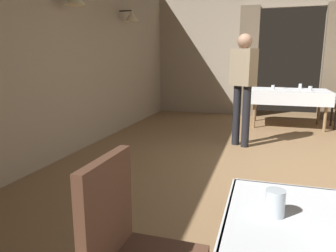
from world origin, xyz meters
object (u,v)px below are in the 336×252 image
Objects in this scene: chair_near_left at (133,251)px; glass_mid_b at (273,87)px; plate_mid_c at (281,88)px; dining_table_mid at (289,94)px; glass_mid_a at (310,89)px; person_diner_standing_aside at (243,81)px; glass_mid_d at (300,86)px; glass_near_b at (275,203)px.

chair_near_left reaches higher than glass_mid_b.
chair_near_left is at bearing -97.00° from glass_mid_b.
glass_mid_b is 0.39× the size of plate_mid_c.
glass_mid_a is (0.37, -0.19, 0.13)m from dining_table_mid.
glass_mid_b is (-0.68, 0.18, -0.00)m from glass_mid_a.
chair_near_left is 6.02m from plate_mid_c.
glass_mid_a is at bearing -27.13° from dining_table_mid.
chair_near_left is 3.84m from person_diner_standing_aside.
glass_mid_b is 0.83× the size of glass_mid_d.
chair_near_left is 5.62m from glass_mid_a.
glass_near_b reaches higher than glass_mid_b.
person_diner_standing_aside reaches higher than glass_mid_b.
glass_near_b is at bearing 4.67° from chair_near_left.
chair_near_left is (-1.00, -5.63, -0.15)m from dining_table_mid.
glass_near_b is 5.57m from glass_mid_b.
glass_near_b reaches higher than dining_table_mid.
plate_mid_c is at bearing 64.42° from glass_mid_b.
glass_mid_a reaches higher than dining_table_mid.
dining_table_mid is at bearing -126.03° from glass_mid_d.
dining_table_mid is 0.43m from glass_mid_d.
person_diner_standing_aside is (0.20, 3.80, 0.51)m from chair_near_left.
plate_mid_c is (0.85, 5.96, 0.24)m from chair_near_left.
glass_near_b reaches higher than glass_mid_d.
dining_table_mid is 5.72m from chair_near_left.
plate_mid_c is at bearing 134.77° from glass_mid_a.
glass_mid_a is 0.92× the size of glass_mid_d.
person_diner_standing_aside is at bearing 87.02° from chair_near_left.
person_diner_standing_aside reaches higher than chair_near_left.
glass_mid_d reaches higher than glass_mid_b.
chair_near_left is 9.15× the size of glass_mid_d.
glass_mid_b is at bearing 74.86° from person_diner_standing_aside.
dining_table_mid is 2.03m from person_diner_standing_aside.
plate_mid_c is at bearing 87.27° from glass_near_b.
dining_table_mid is at bearing -65.76° from plate_mid_c.
glass_mid_a is at bearing 81.60° from glass_near_b.
glass_mid_a reaches higher than glass_mid_b.
chair_near_left is 0.54× the size of person_diner_standing_aside.
chair_near_left reaches higher than plate_mid_c.
person_diner_standing_aside is (-0.49, -1.82, 0.23)m from glass_mid_b.
glass_near_b is (-0.43, -5.58, 0.14)m from dining_table_mid.
glass_mid_d is (0.55, 0.34, 0.01)m from glass_mid_b.
dining_table_mid is at bearing 2.09° from glass_mid_b.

